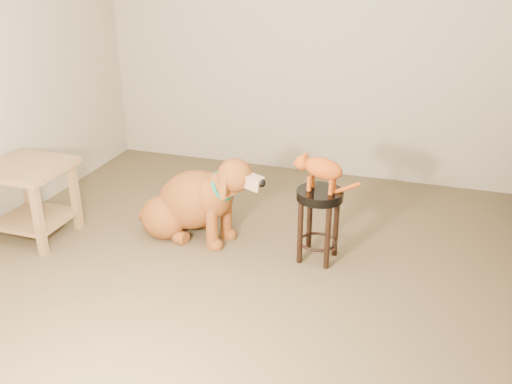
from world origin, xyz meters
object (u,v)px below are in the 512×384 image
(padded_stool, at_px, (319,211))
(tabby_kitten, at_px, (320,169))
(side_table, at_px, (31,190))
(golden_retriever, at_px, (194,202))

(padded_stool, xyz_separation_m, tabby_kitten, (-0.01, 0.00, 0.31))
(padded_stool, height_order, side_table, side_table)
(padded_stool, xyz_separation_m, golden_retriever, (-0.98, 0.06, -0.10))
(padded_stool, bearing_deg, golden_retriever, 176.34)
(side_table, height_order, golden_retriever, golden_retriever)
(side_table, bearing_deg, tabby_kitten, 9.11)
(side_table, relative_size, golden_retriever, 0.52)
(padded_stool, relative_size, golden_retriever, 0.46)
(padded_stool, relative_size, tabby_kitten, 1.14)
(golden_retriever, relative_size, tabby_kitten, 2.46)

